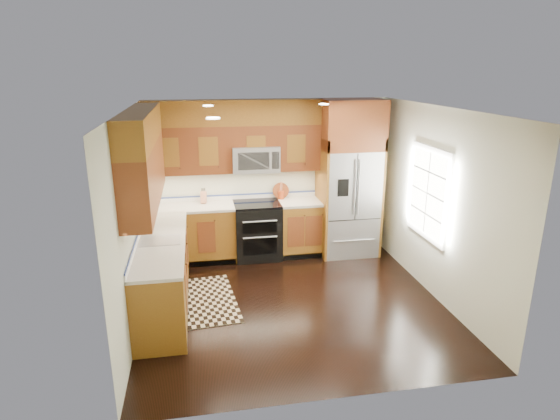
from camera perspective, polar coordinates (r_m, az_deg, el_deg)
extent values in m
plane|color=black|center=(6.55, 1.46, -11.10)|extent=(4.00, 4.00, 0.00)
cube|color=beige|center=(7.94, -1.38, 4.04)|extent=(4.00, 0.02, 2.60)
cube|color=beige|center=(5.98, -17.57, -1.16)|extent=(0.02, 4.00, 2.60)
cube|color=beige|center=(6.73, 18.48, 0.73)|extent=(0.02, 4.00, 2.60)
cube|color=white|center=(6.86, 17.63, 1.99)|extent=(0.04, 1.10, 1.30)
cube|color=white|center=(6.86, 17.56, 1.99)|extent=(0.02, 0.95, 1.15)
cube|color=#8E591B|center=(7.81, -10.58, -2.99)|extent=(1.37, 0.60, 0.90)
cube|color=#8E591B|center=(7.99, 2.48, -2.25)|extent=(0.72, 0.60, 0.90)
cube|color=#8E591B|center=(6.44, -14.02, -7.68)|extent=(0.60, 2.40, 0.90)
cube|color=silver|center=(7.69, -5.25, 0.60)|extent=(2.85, 0.62, 0.04)
cube|color=silver|center=(6.26, -14.32, -3.77)|extent=(0.62, 2.40, 0.04)
cube|color=brown|center=(7.61, -5.53, 7.43)|extent=(2.85, 0.33, 0.75)
cube|color=brown|center=(6.02, -16.23, 4.26)|extent=(0.33, 2.40, 0.75)
cube|color=#8E591B|center=(7.54, -5.65, 11.74)|extent=(2.85, 0.33, 0.40)
cube|color=#8E591B|center=(5.93, -16.70, 9.68)|extent=(0.33, 2.40, 0.40)
cube|color=black|center=(7.83, -2.77, -2.57)|extent=(0.76, 0.64, 0.92)
cube|color=black|center=(7.69, -2.82, 0.77)|extent=(0.76, 0.60, 0.02)
cube|color=black|center=(7.48, -2.47, -2.21)|extent=(0.55, 0.01, 0.18)
cube|color=black|center=(7.60, -2.44, -4.49)|extent=(0.55, 0.01, 0.28)
cylinder|color=#B2B2B7|center=(7.42, -2.46, -1.40)|extent=(0.55, 0.02, 0.02)
cylinder|color=#B2B2B7|center=(7.51, -2.43, -3.36)|extent=(0.55, 0.02, 0.02)
cube|color=#B2B2B7|center=(7.64, -3.03, 6.26)|extent=(0.76, 0.40, 0.42)
cube|color=black|center=(7.44, -3.22, 5.97)|extent=(0.50, 0.01, 0.28)
cube|color=#B2B2B7|center=(8.00, 8.30, 0.99)|extent=(0.90, 0.74, 1.80)
cube|color=black|center=(7.56, 9.30, 2.77)|extent=(0.01, 0.01, 1.08)
cube|color=black|center=(7.49, 7.71, 2.70)|extent=(0.18, 0.01, 0.28)
cube|color=#8E591B|center=(7.84, 5.07, 1.53)|extent=(0.04, 0.74, 2.00)
cube|color=#8E591B|center=(8.13, 11.48, 1.82)|extent=(0.04, 0.74, 2.00)
cube|color=brown|center=(7.74, 8.72, 10.28)|extent=(0.98, 0.74, 0.80)
cube|color=#B2B2B7|center=(6.25, -14.34, -3.51)|extent=(0.50, 0.42, 0.02)
cylinder|color=#B2B2B7|center=(6.43, -16.08, -1.83)|extent=(0.02, 0.02, 0.28)
torus|color=#B2B2B7|center=(6.32, -16.25, -0.86)|extent=(0.18, 0.02, 0.18)
cube|color=black|center=(6.65, -9.35, -10.79)|extent=(1.00, 1.52, 0.01)
cube|color=tan|center=(7.78, -9.30, 1.56)|extent=(0.10, 0.14, 0.20)
cylinder|color=#9E3713|center=(7.93, 0.13, 1.86)|extent=(0.13, 0.13, 0.14)
cylinder|color=brown|center=(7.97, 0.09, 1.49)|extent=(0.29, 0.29, 0.02)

